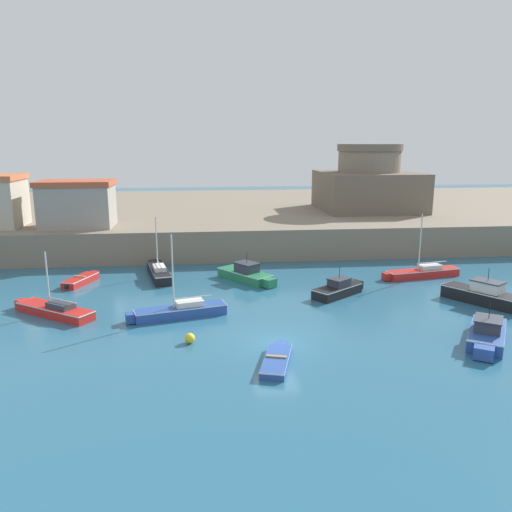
{
  "coord_description": "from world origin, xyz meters",
  "views": [
    {
      "loc": [
        -3.96,
        -26.2,
        11.15
      ],
      "look_at": [
        0.28,
        13.35,
        2.0
      ],
      "focal_mm": 35.0,
      "sensor_mm": 36.0,
      "label": 1
    }
  ],
  "objects_px": {
    "sailboat_blue_5": "(180,311)",
    "mooring_buoy": "(190,338)",
    "sailboat_red_0": "(422,272)",
    "sailboat_red_2": "(54,310)",
    "harbor_shed_mid_row": "(77,204)",
    "motorboat_black_3": "(339,289)",
    "dinghy_blue_8": "(277,359)",
    "sailboat_black_9": "(158,271)",
    "motorboat_black_7": "(485,295)",
    "motorboat_green_1": "(246,274)",
    "motorboat_blue_6": "(487,334)",
    "dinghy_red_4": "(81,280)",
    "fortress": "(368,185)"
  },
  "relations": [
    {
      "from": "sailboat_blue_5",
      "to": "sailboat_black_9",
      "type": "distance_m",
      "value": 10.35
    },
    {
      "from": "sailboat_black_9",
      "to": "dinghy_red_4",
      "type": "bearing_deg",
      "value": -167.19
    },
    {
      "from": "dinghy_red_4",
      "to": "dinghy_blue_8",
      "type": "bearing_deg",
      "value": -50.46
    },
    {
      "from": "motorboat_black_3",
      "to": "sailboat_black_9",
      "type": "height_order",
      "value": "sailboat_black_9"
    },
    {
      "from": "motorboat_black_3",
      "to": "dinghy_blue_8",
      "type": "height_order",
      "value": "motorboat_black_3"
    },
    {
      "from": "motorboat_black_7",
      "to": "harbor_shed_mid_row",
      "type": "height_order",
      "value": "harbor_shed_mid_row"
    },
    {
      "from": "dinghy_blue_8",
      "to": "sailboat_black_9",
      "type": "distance_m",
      "value": 19.18
    },
    {
      "from": "motorboat_green_1",
      "to": "sailboat_black_9",
      "type": "bearing_deg",
      "value": 165.4
    },
    {
      "from": "motorboat_green_1",
      "to": "harbor_shed_mid_row",
      "type": "relative_size",
      "value": 0.78
    },
    {
      "from": "dinghy_red_4",
      "to": "dinghy_blue_8",
      "type": "xyz_separation_m",
      "value": [
        13.46,
        -16.3,
        -0.1
      ]
    },
    {
      "from": "sailboat_red_2",
      "to": "motorboat_black_3",
      "type": "relative_size",
      "value": 1.32
    },
    {
      "from": "harbor_shed_mid_row",
      "to": "motorboat_black_7",
      "type": "bearing_deg",
      "value": -29.68
    },
    {
      "from": "mooring_buoy",
      "to": "harbor_shed_mid_row",
      "type": "height_order",
      "value": "harbor_shed_mid_row"
    },
    {
      "from": "dinghy_blue_8",
      "to": "mooring_buoy",
      "type": "bearing_deg",
      "value": 144.92
    },
    {
      "from": "sailboat_black_9",
      "to": "dinghy_blue_8",
      "type": "bearing_deg",
      "value": -67.18
    },
    {
      "from": "mooring_buoy",
      "to": "harbor_shed_mid_row",
      "type": "xyz_separation_m",
      "value": [
        -11.13,
        22.87,
        5.01
      ]
    },
    {
      "from": "sailboat_blue_5",
      "to": "fortress",
      "type": "xyz_separation_m",
      "value": [
        21.6,
        27.83,
        5.57
      ]
    },
    {
      "from": "motorboat_black_7",
      "to": "fortress",
      "type": "bearing_deg",
      "value": 89.17
    },
    {
      "from": "sailboat_red_2",
      "to": "motorboat_black_3",
      "type": "height_order",
      "value": "sailboat_red_2"
    },
    {
      "from": "sailboat_red_0",
      "to": "motorboat_black_3",
      "type": "relative_size",
      "value": 1.54
    },
    {
      "from": "sailboat_red_0",
      "to": "dinghy_blue_8",
      "type": "bearing_deg",
      "value": -133.77
    },
    {
      "from": "motorboat_green_1",
      "to": "sailboat_red_2",
      "type": "height_order",
      "value": "sailboat_red_2"
    },
    {
      "from": "sailboat_blue_5",
      "to": "mooring_buoy",
      "type": "xyz_separation_m",
      "value": [
        0.72,
        -4.39,
        -0.15
      ]
    },
    {
      "from": "motorboat_black_3",
      "to": "mooring_buoy",
      "type": "height_order",
      "value": "motorboat_black_3"
    },
    {
      "from": "sailboat_red_2",
      "to": "fortress",
      "type": "xyz_separation_m",
      "value": [
        29.81,
        26.63,
        5.62
      ]
    },
    {
      "from": "sailboat_red_2",
      "to": "harbor_shed_mid_row",
      "type": "relative_size",
      "value": 0.86
    },
    {
      "from": "motorboat_black_7",
      "to": "harbor_shed_mid_row",
      "type": "bearing_deg",
      "value": 150.32
    },
    {
      "from": "motorboat_green_1",
      "to": "harbor_shed_mid_row",
      "type": "xyz_separation_m",
      "value": [
        -15.46,
        10.26,
        4.76
      ]
    },
    {
      "from": "fortress",
      "to": "harbor_shed_mid_row",
      "type": "relative_size",
      "value": 1.63
    },
    {
      "from": "sailboat_blue_5",
      "to": "mooring_buoy",
      "type": "distance_m",
      "value": 4.45
    },
    {
      "from": "sailboat_blue_5",
      "to": "dinghy_blue_8",
      "type": "bearing_deg",
      "value": -55.3
    },
    {
      "from": "harbor_shed_mid_row",
      "to": "motorboat_green_1",
      "type": "bearing_deg",
      "value": -33.57
    },
    {
      "from": "sailboat_red_0",
      "to": "sailboat_blue_5",
      "type": "bearing_deg",
      "value": -158.77
    },
    {
      "from": "sailboat_red_0",
      "to": "dinghy_red_4",
      "type": "bearing_deg",
      "value": 177.91
    },
    {
      "from": "dinghy_blue_8",
      "to": "harbor_shed_mid_row",
      "type": "distance_m",
      "value": 30.8
    },
    {
      "from": "motorboat_green_1",
      "to": "fortress",
      "type": "distance_m",
      "value": 26.23
    },
    {
      "from": "sailboat_red_0",
      "to": "motorboat_black_3",
      "type": "xyz_separation_m",
      "value": [
        -8.38,
        -4.22,
        0.07
      ]
    },
    {
      "from": "dinghy_red_4",
      "to": "motorboat_blue_6",
      "type": "height_order",
      "value": "motorboat_blue_6"
    },
    {
      "from": "sailboat_black_9",
      "to": "harbor_shed_mid_row",
      "type": "distance_m",
      "value": 12.67
    },
    {
      "from": "sailboat_red_0",
      "to": "sailboat_red_2",
      "type": "relative_size",
      "value": 1.17
    },
    {
      "from": "sailboat_black_9",
      "to": "sailboat_blue_5",
      "type": "bearing_deg",
      "value": -77.71
    },
    {
      "from": "sailboat_red_0",
      "to": "dinghy_blue_8",
      "type": "distance_m",
      "value": 21.16
    },
    {
      "from": "dinghy_red_4",
      "to": "harbor_shed_mid_row",
      "type": "distance_m",
      "value": 11.16
    },
    {
      "from": "motorboat_green_1",
      "to": "motorboat_blue_6",
      "type": "xyz_separation_m",
      "value": [
        12.41,
        -14.36,
        -0.01
      ]
    },
    {
      "from": "sailboat_red_0",
      "to": "sailboat_blue_5",
      "type": "relative_size",
      "value": 1.08
    },
    {
      "from": "motorboat_green_1",
      "to": "motorboat_black_3",
      "type": "relative_size",
      "value": 1.19
    },
    {
      "from": "dinghy_red_4",
      "to": "harbor_shed_mid_row",
      "type": "bearing_deg",
      "value": 102.61
    },
    {
      "from": "dinghy_red_4",
      "to": "sailboat_black_9",
      "type": "height_order",
      "value": "sailboat_black_9"
    },
    {
      "from": "motorboat_green_1",
      "to": "sailboat_red_0",
      "type": "bearing_deg",
      "value": -1.94
    },
    {
      "from": "sailboat_red_2",
      "to": "sailboat_black_9",
      "type": "height_order",
      "value": "sailboat_black_9"
    }
  ]
}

